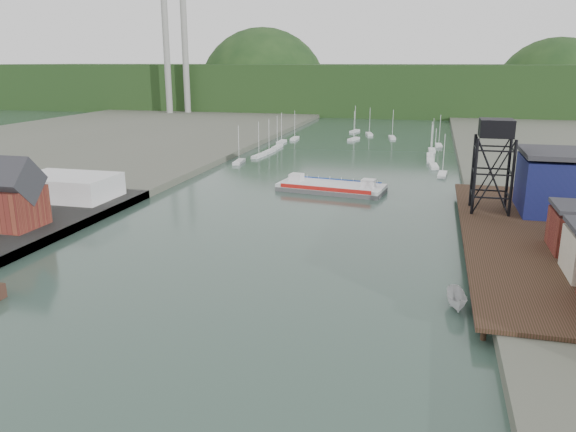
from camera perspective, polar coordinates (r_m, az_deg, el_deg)
The scene contains 10 objects.
ground at distance 56.97m, azimuth -13.62°, elevation -13.92°, with size 600.00×600.00×0.00m, color #2B433B.
east_pier at distance 92.85m, azimuth 21.52°, elevation -1.71°, with size 14.00×70.00×2.45m.
harbor_building at distance 101.42m, azimuth -27.10°, elevation 1.50°, with size 12.20×8.20×8.90m.
white_shed at distance 118.29m, azimuth -21.41°, elevation 2.80°, with size 18.00×12.00×4.50m, color silver.
lift_tower at distance 102.61m, azimuth 20.36°, elevation 7.82°, with size 6.50×6.50×16.00m.
marina_sailboats at distance 185.51m, azimuth 6.75°, elevation 6.88°, with size 57.71×92.65×0.90m.
smokestacks at distance 305.27m, azimuth -11.29°, elevation 15.59°, with size 11.20×8.20×60.00m.
distant_hills at distance 346.36m, azimuth 9.94°, elevation 12.34°, with size 500.00×120.00×80.00m.
chain_ferry at distance 123.61m, azimuth 4.43°, elevation 2.95°, with size 24.00×12.24×3.31m.
motorboat at distance 67.97m, azimuth 16.78°, elevation -8.16°, with size 2.10×5.58×2.16m, color silver.
Camera 1 is at (24.64, -43.40, 27.48)m, focal length 35.00 mm.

